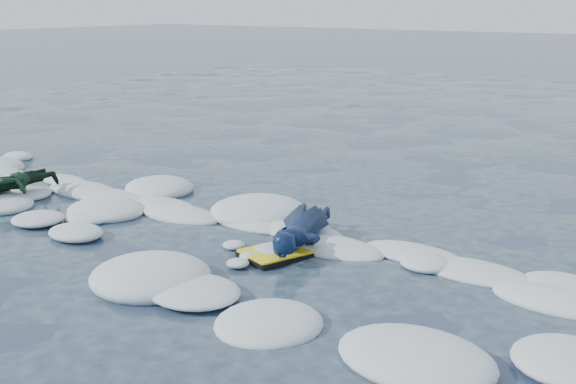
% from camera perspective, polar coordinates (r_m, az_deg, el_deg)
% --- Properties ---
extents(ground, '(120.00, 120.00, 0.00)m').
position_cam_1_polar(ground, '(7.95, -10.44, -5.32)').
color(ground, '#1C2E44').
rests_on(ground, ground).
extents(foam_band, '(12.00, 3.10, 0.30)m').
position_cam_1_polar(foam_band, '(8.65, -5.49, -3.47)').
color(foam_band, silver).
rests_on(foam_band, ground).
extents(prone_woman_unit, '(1.09, 1.66, 0.40)m').
position_cam_1_polar(prone_woman_unit, '(8.10, 0.91, -3.15)').
color(prone_woman_unit, black).
rests_on(prone_woman_unit, ground).
extents(prone_child_unit, '(0.62, 1.20, 0.44)m').
position_cam_1_polar(prone_child_unit, '(10.57, -20.67, 0.28)').
color(prone_child_unit, black).
rests_on(prone_child_unit, ground).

